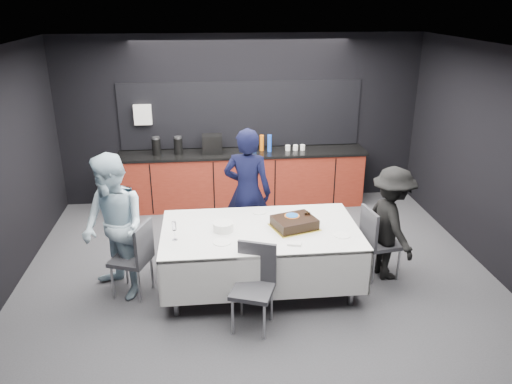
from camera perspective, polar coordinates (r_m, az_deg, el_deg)
ground at (r=6.61m, az=0.09°, el=-8.81°), size 6.00×6.00×0.00m
room_shell at (r=5.90m, az=0.10°, el=6.97°), size 6.04×5.04×2.82m
kitchenette at (r=8.40m, az=-1.61°, el=2.04°), size 4.10×0.64×2.05m
party_table at (r=5.96m, az=0.50°, el=-5.42°), size 2.32×1.32×0.78m
cake_assembly at (r=5.92m, az=4.41°, el=-3.51°), size 0.61×0.55×0.16m
plate_stack at (r=5.85m, az=-3.77°, el=-3.95°), size 0.24×0.24×0.10m
loose_plate_near at (r=5.59m, az=-3.90°, el=-5.72°), size 0.21×0.21×0.01m
loose_plate_right_a at (r=6.13m, az=6.55°, el=-3.28°), size 0.21×0.21×0.01m
loose_plate_right_b at (r=5.82m, az=9.82°, el=-4.89°), size 0.19×0.19×0.01m
loose_plate_far at (r=6.34m, az=0.35°, el=-2.28°), size 0.19×0.19×0.01m
fork_pile at (r=5.55m, az=4.40°, el=-5.89°), size 0.17×0.13×0.02m
champagne_flute at (r=5.64m, az=-9.34°, el=-3.99°), size 0.06×0.06×0.22m
chair_left at (r=6.02m, az=-13.51°, el=-6.89°), size 0.54×0.54×0.92m
chair_right at (r=6.40m, az=13.55°, el=-5.11°), size 0.48×0.48×0.92m
chair_near at (r=5.36m, az=-0.19°, el=-10.02°), size 0.54×0.54×0.92m
person_center at (r=6.68m, az=-0.98°, el=-0.04°), size 0.74×0.59×1.77m
person_left at (r=5.95m, az=-15.92°, el=-3.94°), size 1.04×1.07×1.73m
person_right at (r=6.38m, az=15.16°, el=-3.51°), size 0.66×1.00×1.45m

